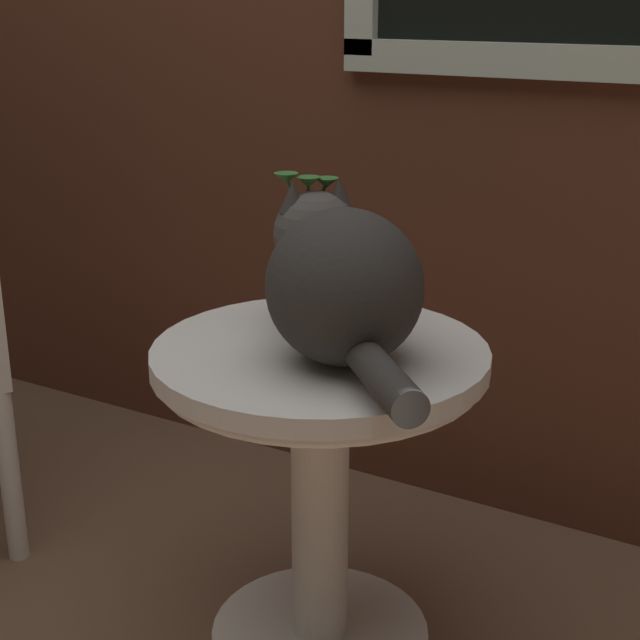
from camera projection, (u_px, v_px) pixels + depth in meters
wicker_side_table at (320, 440)px, 1.71m from camera, size 0.59×0.59×0.61m
cat at (340, 280)px, 1.57m from camera, size 0.45×0.45×0.27m
pewter_vase_with_ivy at (306, 273)px, 1.75m from camera, size 0.13×0.13×0.28m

